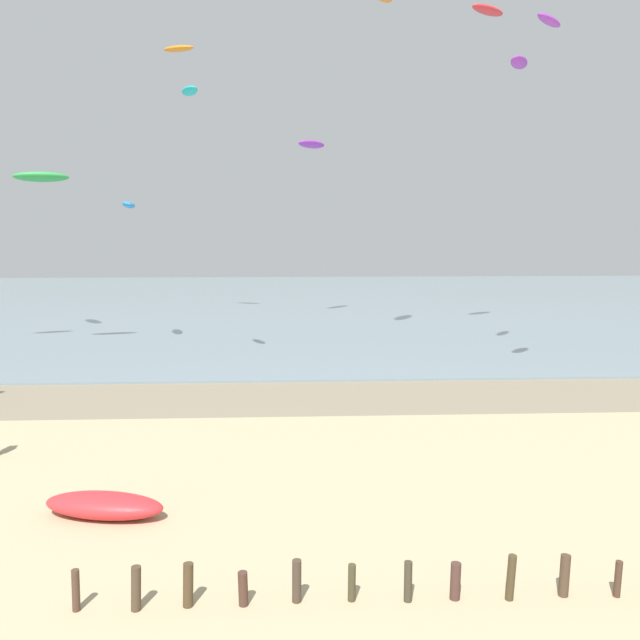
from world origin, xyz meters
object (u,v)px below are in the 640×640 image
at_px(kite_aloft_1, 41,177).
at_px(kite_aloft_2, 190,91).
at_px(kite_aloft_3, 488,10).
at_px(kite_aloft_7, 312,144).
at_px(kite_aloft_11, 129,205).
at_px(kite_aloft_10, 179,49).
at_px(grounded_kite, 104,505).
at_px(kite_aloft_6, 549,20).
at_px(kite_aloft_0, 519,62).

bearing_deg(kite_aloft_1, kite_aloft_2, 133.99).
height_order(kite_aloft_1, kite_aloft_3, kite_aloft_3).
relative_size(kite_aloft_3, kite_aloft_7, 0.96).
distance_m(kite_aloft_3, kite_aloft_7, 16.53).
bearing_deg(kite_aloft_7, kite_aloft_11, -6.39).
distance_m(kite_aloft_3, kite_aloft_11, 25.99).
distance_m(kite_aloft_1, kite_aloft_7, 21.43).
bearing_deg(kite_aloft_11, kite_aloft_1, -85.48).
height_order(kite_aloft_2, kite_aloft_10, kite_aloft_10).
xyz_separation_m(grounded_kite, kite_aloft_11, (-4.95, 25.79, 8.82)).
height_order(kite_aloft_3, kite_aloft_11, kite_aloft_3).
bearing_deg(kite_aloft_3, kite_aloft_10, -60.91).
bearing_deg(kite_aloft_2, kite_aloft_6, -130.01).
height_order(grounded_kite, kite_aloft_7, kite_aloft_7).
distance_m(kite_aloft_6, kite_aloft_10, 31.21).
relative_size(kite_aloft_1, kite_aloft_2, 1.58).
xyz_separation_m(kite_aloft_3, kite_aloft_7, (-10.90, 10.10, -7.22)).
height_order(kite_aloft_2, kite_aloft_3, kite_aloft_3).
bearing_deg(kite_aloft_6, kite_aloft_3, 34.22).
bearing_deg(kite_aloft_3, kite_aloft_0, 48.86).
relative_size(kite_aloft_2, kite_aloft_3, 0.68).
bearing_deg(kite_aloft_0, kite_aloft_6, -157.07).
height_order(grounded_kite, kite_aloft_1, kite_aloft_1).
distance_m(grounded_kite, kite_aloft_7, 40.30).
bearing_deg(kite_aloft_11, kite_aloft_2, 17.96).
xyz_separation_m(kite_aloft_6, kite_aloft_10, (-19.44, 23.99, 4.60)).
distance_m(kite_aloft_0, kite_aloft_10, 27.16).
bearing_deg(kite_aloft_11, kite_aloft_7, 119.43).
distance_m(kite_aloft_1, kite_aloft_11, 5.26).
bearing_deg(kite_aloft_1, kite_aloft_6, 142.82).
relative_size(kite_aloft_0, kite_aloft_3, 0.79).
height_order(kite_aloft_0, kite_aloft_2, kite_aloft_0).
height_order(kite_aloft_1, kite_aloft_2, kite_aloft_2).
relative_size(kite_aloft_6, kite_aloft_11, 0.87).
xyz_separation_m(kite_aloft_2, kite_aloft_6, (16.13, -5.42, 2.03)).
relative_size(kite_aloft_0, kite_aloft_7, 0.76).
height_order(kite_aloft_1, kite_aloft_11, kite_aloft_1).
distance_m(kite_aloft_7, kite_aloft_10, 12.30).
bearing_deg(kite_aloft_7, kite_aloft_2, 20.72).
bearing_deg(kite_aloft_1, kite_aloft_11, -173.81).
bearing_deg(grounded_kite, kite_aloft_1, 123.50).
xyz_separation_m(kite_aloft_1, kite_aloft_7, (16.69, 12.98, 3.52)).
distance_m(kite_aloft_2, kite_aloft_6, 17.14).
distance_m(kite_aloft_0, kite_aloft_3, 9.47).
relative_size(kite_aloft_1, kite_aloft_10, 1.25).
height_order(kite_aloft_0, kite_aloft_3, kite_aloft_3).
height_order(kite_aloft_0, kite_aloft_11, kite_aloft_0).
distance_m(kite_aloft_0, kite_aloft_1, 28.13).
distance_m(kite_aloft_2, kite_aloft_11, 11.02).
distance_m(kite_aloft_3, kite_aloft_10, 22.95).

